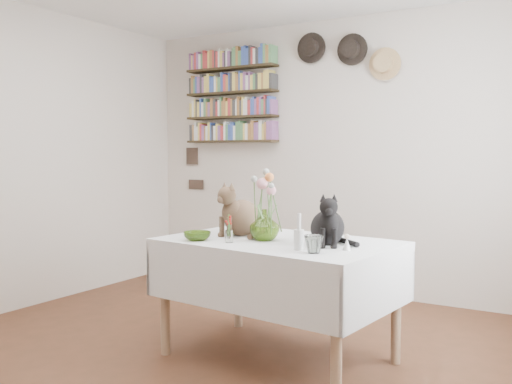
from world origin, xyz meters
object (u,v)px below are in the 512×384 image
Objects in this scene: tabby_cat at (242,208)px; bookshelf_unit at (231,97)px; flower_vase at (265,225)px; dining_table at (278,270)px; black_cat at (328,218)px.

bookshelf_unit is (-1.17, 1.65, 0.91)m from tabby_cat.
bookshelf_unit is at bearing 128.55° from flower_vase.
bookshelf_unit is (-1.48, 1.72, 1.28)m from dining_table.
dining_table is at bearing 36.14° from flower_vase.
dining_table is 1.49× the size of bookshelf_unit.
flower_vase is 0.19× the size of bookshelf_unit.
black_cat is at bearing -0.54° from dining_table.
black_cat is (0.64, -0.07, -0.02)m from tabby_cat.
black_cat is 1.63× the size of flower_vase.
tabby_cat is at bearing 153.56° from flower_vase.
bookshelf_unit is at bearing 109.84° from black_cat.
dining_table is 4.75× the size of black_cat.
flower_vase is at bearing 160.12° from black_cat.
tabby_cat is 1.86× the size of flower_vase.
dining_table is at bearing -49.30° from bookshelf_unit.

